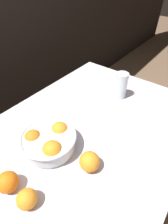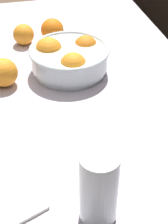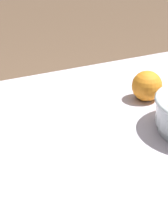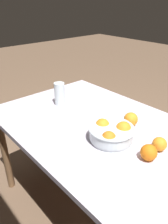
{
  "view_description": "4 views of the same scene",
  "coord_description": "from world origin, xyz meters",
  "px_view_note": "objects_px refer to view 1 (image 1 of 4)",
  "views": [
    {
      "loc": [
        -0.4,
        -0.35,
        1.33
      ],
      "look_at": [
        0.13,
        0.05,
        0.75
      ],
      "focal_mm": 28.0,
      "sensor_mm": 36.0,
      "label": 1
    },
    {
      "loc": [
        0.85,
        -0.12,
        1.31
      ],
      "look_at": [
        0.16,
        0.04,
        0.75
      ],
      "focal_mm": 60.0,
      "sensor_mm": 36.0,
      "label": 2
    },
    {
      "loc": [
        0.48,
        0.62,
        1.14
      ],
      "look_at": [
        0.18,
        0.01,
        0.79
      ],
      "focal_mm": 60.0,
      "sensor_mm": 36.0,
      "label": 3
    },
    {
      "loc": [
        -0.72,
        0.79,
        1.37
      ],
      "look_at": [
        0.13,
        0.04,
        0.76
      ],
      "focal_mm": 35.0,
      "sensor_mm": 36.0,
      "label": 4
    }
  ],
  "objects_px": {
    "fruit_bowl": "(49,141)",
    "orange_loose_near_bowl": "(90,162)",
    "orange_loose_aside": "(8,182)",
    "juice_glass": "(121,86)",
    "orange_loose_front": "(27,199)"
  },
  "relations": [
    {
      "from": "fruit_bowl",
      "to": "orange_loose_near_bowl",
      "type": "height_order",
      "value": "fruit_bowl"
    },
    {
      "from": "orange_loose_near_bowl",
      "to": "orange_loose_aside",
      "type": "distance_m",
      "value": 0.3
    },
    {
      "from": "juice_glass",
      "to": "orange_loose_aside",
      "type": "relative_size",
      "value": 2.02
    },
    {
      "from": "orange_loose_front",
      "to": "orange_loose_aside",
      "type": "height_order",
      "value": "orange_loose_aside"
    },
    {
      "from": "orange_loose_near_bowl",
      "to": "fruit_bowl",
      "type": "bearing_deg",
      "value": 97.9
    },
    {
      "from": "orange_loose_aside",
      "to": "juice_glass",
      "type": "bearing_deg",
      "value": -3.02
    },
    {
      "from": "orange_loose_near_bowl",
      "to": "orange_loose_front",
      "type": "xyz_separation_m",
      "value": [
        -0.24,
        0.08,
        -0.01
      ]
    },
    {
      "from": "juice_glass",
      "to": "orange_loose_front",
      "type": "bearing_deg",
      "value": -175.38
    },
    {
      "from": "orange_loose_near_bowl",
      "to": "orange_loose_front",
      "type": "bearing_deg",
      "value": 160.93
    },
    {
      "from": "orange_loose_near_bowl",
      "to": "orange_loose_aside",
      "type": "xyz_separation_m",
      "value": [
        -0.24,
        0.18,
        -0.0
      ]
    },
    {
      "from": "fruit_bowl",
      "to": "orange_loose_aside",
      "type": "xyz_separation_m",
      "value": [
        -0.22,
        -0.01,
        -0.01
      ]
    },
    {
      "from": "fruit_bowl",
      "to": "orange_loose_near_bowl",
      "type": "distance_m",
      "value": 0.2
    },
    {
      "from": "juice_glass",
      "to": "orange_loose_front",
      "type": "relative_size",
      "value": 2.24
    },
    {
      "from": "juice_glass",
      "to": "orange_loose_aside",
      "type": "distance_m",
      "value": 0.75
    },
    {
      "from": "fruit_bowl",
      "to": "orange_loose_near_bowl",
      "type": "bearing_deg",
      "value": -82.1
    }
  ]
}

